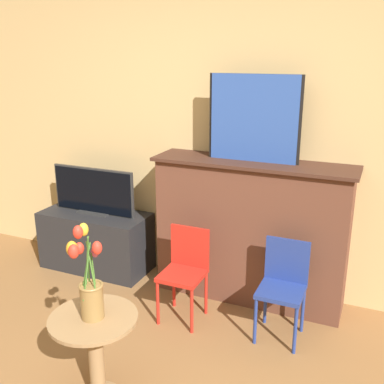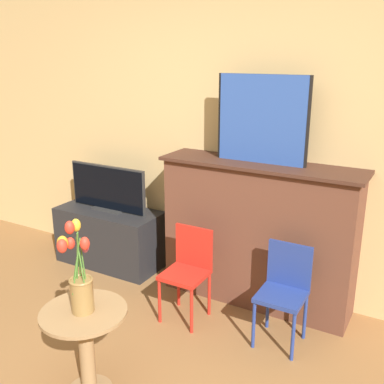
{
  "view_description": "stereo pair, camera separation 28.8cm",
  "coord_description": "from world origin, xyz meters",
  "px_view_note": "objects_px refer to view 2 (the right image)",
  "views": [
    {
      "loc": [
        1.15,
        -1.24,
        1.89
      ],
      "look_at": [
        0.05,
        1.28,
        1.04
      ],
      "focal_mm": 42.0,
      "sensor_mm": 36.0,
      "label": 1
    },
    {
      "loc": [
        1.41,
        -1.11,
        1.89
      ],
      "look_at": [
        0.05,
        1.28,
        1.04
      ],
      "focal_mm": 42.0,
      "sensor_mm": 36.0,
      "label": 2
    }
  ],
  "objects_px": {
    "tv_monitor": "(108,189)",
    "vase_tulips": "(79,278)",
    "chair_red": "(188,267)",
    "painting": "(262,119)",
    "chair_blue": "(284,287)"
  },
  "relations": [
    {
      "from": "tv_monitor",
      "to": "vase_tulips",
      "type": "distance_m",
      "value": 1.7
    },
    {
      "from": "tv_monitor",
      "to": "vase_tulips",
      "type": "height_order",
      "value": "vase_tulips"
    },
    {
      "from": "chair_red",
      "to": "vase_tulips",
      "type": "distance_m",
      "value": 1.06
    },
    {
      "from": "painting",
      "to": "tv_monitor",
      "type": "xyz_separation_m",
      "value": [
        -1.41,
        -0.06,
        -0.71
      ]
    },
    {
      "from": "painting",
      "to": "vase_tulips",
      "type": "height_order",
      "value": "painting"
    },
    {
      "from": "chair_blue",
      "to": "vase_tulips",
      "type": "distance_m",
      "value": 1.37
    },
    {
      "from": "painting",
      "to": "chair_blue",
      "type": "xyz_separation_m",
      "value": [
        0.37,
        -0.41,
        -1.04
      ]
    },
    {
      "from": "chair_red",
      "to": "vase_tulips",
      "type": "bearing_deg",
      "value": -95.85
    },
    {
      "from": "painting",
      "to": "vase_tulips",
      "type": "distance_m",
      "value": 1.68
    },
    {
      "from": "chair_red",
      "to": "chair_blue",
      "type": "height_order",
      "value": "same"
    },
    {
      "from": "tv_monitor",
      "to": "chair_red",
      "type": "height_order",
      "value": "tv_monitor"
    },
    {
      "from": "tv_monitor",
      "to": "chair_blue",
      "type": "bearing_deg",
      "value": -11.07
    },
    {
      "from": "painting",
      "to": "chair_red",
      "type": "height_order",
      "value": "painting"
    },
    {
      "from": "painting",
      "to": "vase_tulips",
      "type": "xyz_separation_m",
      "value": [
        -0.44,
        -1.46,
        -0.69
      ]
    },
    {
      "from": "painting",
      "to": "chair_red",
      "type": "bearing_deg",
      "value": -125.9
    }
  ]
}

